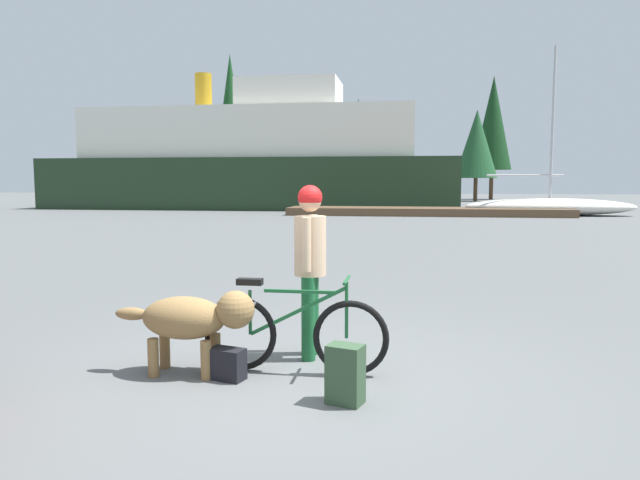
{
  "coord_description": "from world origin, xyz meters",
  "views": [
    {
      "loc": [
        1.03,
        -5.07,
        1.79
      ],
      "look_at": [
        -0.01,
        1.73,
        1.1
      ],
      "focal_mm": 32.95,
      "sensor_mm": 36.0,
      "label": 1
    }
  ],
  "objects_px": {
    "ferry_boat": "(253,161)",
    "person_cyclist": "(310,254)",
    "sailboat_moored": "(549,206)",
    "dog": "(193,319)",
    "handbag_pannier": "(227,364)",
    "bicycle": "(293,333)",
    "backpack": "(345,374)"
  },
  "relations": [
    {
      "from": "ferry_boat",
      "to": "person_cyclist",
      "type": "bearing_deg",
      "value": -73.8
    },
    {
      "from": "person_cyclist",
      "to": "sailboat_moored",
      "type": "height_order",
      "value": "sailboat_moored"
    },
    {
      "from": "person_cyclist",
      "to": "sailboat_moored",
      "type": "xyz_separation_m",
      "value": [
        8.2,
        26.43,
        -0.57
      ]
    },
    {
      "from": "sailboat_moored",
      "to": "person_cyclist",
      "type": "bearing_deg",
      "value": -107.24
    },
    {
      "from": "person_cyclist",
      "to": "sailboat_moored",
      "type": "relative_size",
      "value": 0.2
    },
    {
      "from": "dog",
      "to": "handbag_pannier",
      "type": "xyz_separation_m",
      "value": [
        0.35,
        -0.1,
        -0.38
      ]
    },
    {
      "from": "bicycle",
      "to": "handbag_pannier",
      "type": "height_order",
      "value": "bicycle"
    },
    {
      "from": "person_cyclist",
      "to": "dog",
      "type": "distance_m",
      "value": 1.31
    },
    {
      "from": "handbag_pannier",
      "to": "sailboat_moored",
      "type": "height_order",
      "value": "sailboat_moored"
    },
    {
      "from": "bicycle",
      "to": "handbag_pannier",
      "type": "relative_size",
      "value": 5.48
    },
    {
      "from": "person_cyclist",
      "to": "handbag_pannier",
      "type": "height_order",
      "value": "person_cyclist"
    },
    {
      "from": "person_cyclist",
      "to": "backpack",
      "type": "xyz_separation_m",
      "value": [
        0.49,
        -1.2,
        -0.82
      ]
    },
    {
      "from": "dog",
      "to": "ferry_boat",
      "type": "xyz_separation_m",
      "value": [
        -8.34,
        32.76,
        2.59
      ]
    },
    {
      "from": "bicycle",
      "to": "sailboat_moored",
      "type": "height_order",
      "value": "sailboat_moored"
    },
    {
      "from": "bicycle",
      "to": "dog",
      "type": "height_order",
      "value": "bicycle"
    },
    {
      "from": "person_cyclist",
      "to": "dog",
      "type": "xyz_separation_m",
      "value": [
        -0.98,
        -0.69,
        -0.53
      ]
    },
    {
      "from": "dog",
      "to": "handbag_pannier",
      "type": "height_order",
      "value": "dog"
    },
    {
      "from": "backpack",
      "to": "person_cyclist",
      "type": "bearing_deg",
      "value": 112.29
    },
    {
      "from": "bicycle",
      "to": "dog",
      "type": "bearing_deg",
      "value": -169.0
    },
    {
      "from": "handbag_pannier",
      "to": "sailboat_moored",
      "type": "bearing_deg",
      "value": 72.02
    },
    {
      "from": "bicycle",
      "to": "person_cyclist",
      "type": "height_order",
      "value": "person_cyclist"
    },
    {
      "from": "handbag_pannier",
      "to": "person_cyclist",
      "type": "bearing_deg",
      "value": 51.31
    },
    {
      "from": "person_cyclist",
      "to": "ferry_boat",
      "type": "height_order",
      "value": "ferry_boat"
    },
    {
      "from": "backpack",
      "to": "ferry_boat",
      "type": "distance_m",
      "value": 34.8
    },
    {
      "from": "bicycle",
      "to": "ferry_boat",
      "type": "bearing_deg",
      "value": 105.83
    },
    {
      "from": "person_cyclist",
      "to": "ferry_boat",
      "type": "xyz_separation_m",
      "value": [
        -9.32,
        32.07,
        2.06
      ]
    },
    {
      "from": "bicycle",
      "to": "handbag_pannier",
      "type": "distance_m",
      "value": 0.66
    },
    {
      "from": "dog",
      "to": "ferry_boat",
      "type": "relative_size",
      "value": 0.05
    },
    {
      "from": "dog",
      "to": "ferry_boat",
      "type": "distance_m",
      "value": 33.91
    },
    {
      "from": "sailboat_moored",
      "to": "ferry_boat",
      "type": "bearing_deg",
      "value": 162.13
    },
    {
      "from": "handbag_pannier",
      "to": "sailboat_moored",
      "type": "relative_size",
      "value": 0.04
    },
    {
      "from": "sailboat_moored",
      "to": "bicycle",
      "type": "bearing_deg",
      "value": -107.07
    }
  ]
}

